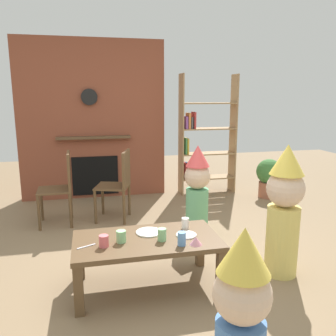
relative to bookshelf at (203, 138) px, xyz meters
name	(u,v)px	position (x,y,z in m)	size (l,w,h in m)	color
ground_plane	(162,269)	(-1.19, -2.40, -0.89)	(12.00, 12.00, 0.00)	#846B4C
brick_fireplace_feature	(93,121)	(-1.72, 0.20, 0.30)	(2.20, 0.28, 2.40)	brown
bookshelf	(203,138)	(0.00, 0.00, 0.00)	(0.90, 0.28, 1.90)	#9E7A51
coffee_table	(147,246)	(-1.37, -2.67, -0.53)	(1.19, 0.63, 0.43)	brown
paper_cup_near_left	(104,241)	(-1.72, -2.75, -0.42)	(0.07, 0.07, 0.09)	#E5666B
paper_cup_near_right	(185,223)	(-1.01, -2.54, -0.41)	(0.06, 0.06, 0.10)	silver
paper_cup_center	(162,235)	(-1.26, -2.74, -0.41)	(0.07, 0.07, 0.10)	#8CD18C
paper_cup_far_left	(121,236)	(-1.58, -2.70, -0.41)	(0.08, 0.08, 0.10)	#8CD18C
paper_cup_far_right	(182,239)	(-1.13, -2.86, -0.41)	(0.06, 0.06, 0.11)	#669EE0
paper_plate_front	(149,232)	(-1.33, -2.56, -0.46)	(0.22, 0.22, 0.01)	white
paper_plate_rear	(186,235)	(-1.04, -2.69, -0.46)	(0.17, 0.17, 0.01)	white
birthday_cake_slice	(196,241)	(-1.02, -2.88, -0.43)	(0.10, 0.10, 0.06)	pink
table_fork	(86,246)	(-1.85, -2.73, -0.46)	(0.15, 0.02, 0.01)	silver
child_with_cone_hat	(241,322)	(-1.14, -3.97, -0.36)	(0.28, 0.28, 1.01)	#4C7FC6
child_in_pink	(284,208)	(-0.16, -2.71, -0.27)	(0.33, 0.33, 1.18)	#E0CC66
child_by_the_chairs	(197,189)	(-0.64, -1.73, -0.34)	(0.29, 0.29, 1.05)	#66B27F
dining_chair_left	(62,184)	(-2.14, -0.97, -0.38)	(0.41, 0.41, 0.90)	brown
dining_chair_middle	(119,181)	(-1.44, -0.98, -0.38)	(0.50, 0.50, 0.90)	brown
potted_plant_tall	(269,176)	(0.92, -0.49, -0.56)	(0.39, 0.39, 0.61)	#9E5B42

